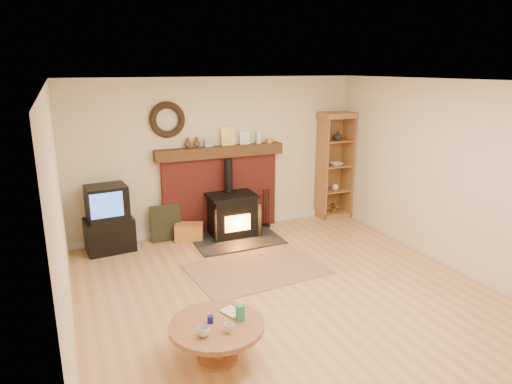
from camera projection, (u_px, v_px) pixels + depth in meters
name	position (u px, v px, depth m)	size (l,w,h in m)	color
ground	(292.00, 298.00, 5.62)	(5.50, 5.50, 0.00)	tan
room_shell	(290.00, 160.00, 5.24)	(5.02, 5.52, 2.61)	beige
chimney_breast	(221.00, 185.00, 7.77)	(2.20, 0.22, 1.78)	maroon
wood_stove	(233.00, 216.00, 7.56)	(1.40, 1.00, 1.29)	black
area_rug	(256.00, 269.00, 6.41)	(1.81, 1.24, 0.01)	brown
tv_unit	(108.00, 220.00, 6.96)	(0.75, 0.56, 1.04)	black
curio_cabinet	(334.00, 166.00, 8.45)	(0.63, 0.46, 1.97)	brown
firelog_box	(189.00, 232.00, 7.46)	(0.45, 0.28, 0.28)	yellow
leaning_painting	(166.00, 223.00, 7.42)	(0.50, 0.03, 0.60)	black
fire_tools	(266.00, 220.00, 8.09)	(0.16, 0.16, 0.70)	black
coffee_table	(217.00, 330.00, 4.36)	(0.91, 0.91, 0.55)	brown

